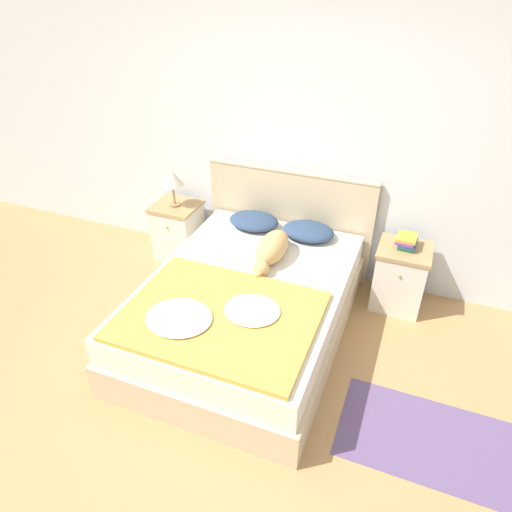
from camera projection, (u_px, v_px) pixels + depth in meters
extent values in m
plane|color=tan|center=(203.00, 433.00, 2.98)|extent=(16.00, 16.00, 0.00)
cube|color=silver|center=(306.00, 142.00, 3.95)|extent=(9.00, 0.06, 2.55)
cube|color=#C6B28E|center=(247.00, 318.00, 3.72)|extent=(1.51, 2.06, 0.29)
cube|color=silver|center=(246.00, 292.00, 3.57)|extent=(1.45, 2.00, 0.23)
cube|color=#C6B28E|center=(289.00, 221.00, 4.34)|extent=(1.59, 0.04, 1.01)
cylinder|color=#C6B28E|center=(291.00, 172.00, 4.07)|extent=(1.59, 0.06, 0.06)
cube|color=silver|center=(178.00, 232.00, 4.63)|extent=(0.41, 0.39, 0.56)
cube|color=tan|center=(176.00, 206.00, 4.47)|extent=(0.44, 0.41, 0.03)
sphere|color=tan|center=(167.00, 228.00, 4.38)|extent=(0.02, 0.02, 0.02)
cube|color=silver|center=(399.00, 278.00, 3.95)|extent=(0.41, 0.39, 0.56)
cube|color=tan|center=(405.00, 250.00, 3.79)|extent=(0.44, 0.41, 0.03)
sphere|color=tan|center=(400.00, 276.00, 3.71)|extent=(0.02, 0.02, 0.02)
ellipsoid|color=navy|center=(254.00, 221.00, 4.19)|extent=(0.46, 0.35, 0.12)
ellipsoid|color=navy|center=(308.00, 231.00, 4.03)|extent=(0.46, 0.35, 0.12)
cube|color=gold|center=(220.00, 315.00, 3.13)|extent=(1.32, 1.03, 0.04)
ellipsoid|color=silver|center=(179.00, 317.00, 3.07)|extent=(0.46, 0.41, 0.03)
ellipsoid|color=silver|center=(252.00, 310.00, 3.14)|extent=(0.40, 0.36, 0.03)
ellipsoid|color=tan|center=(273.00, 247.00, 3.72)|extent=(0.23, 0.47, 0.21)
sphere|color=tan|center=(261.00, 268.00, 3.54)|extent=(0.13, 0.13, 0.13)
ellipsoid|color=tan|center=(258.00, 273.00, 3.50)|extent=(0.06, 0.07, 0.05)
cone|color=tan|center=(257.00, 262.00, 3.53)|extent=(0.04, 0.04, 0.05)
cone|color=tan|center=(266.00, 264.00, 3.51)|extent=(0.04, 0.04, 0.05)
ellipsoid|color=tan|center=(284.00, 242.00, 3.90)|extent=(0.14, 0.21, 0.08)
cube|color=#337547|center=(406.00, 245.00, 3.80)|extent=(0.13, 0.19, 0.03)
cube|color=#285689|center=(408.00, 243.00, 3.78)|extent=(0.14, 0.20, 0.03)
cube|color=#703D7F|center=(406.00, 240.00, 3.77)|extent=(0.17, 0.21, 0.02)
cube|color=gold|center=(407.00, 237.00, 3.76)|extent=(0.17, 0.18, 0.02)
cylinder|color=#9E7A4C|center=(175.00, 205.00, 4.44)|extent=(0.11, 0.11, 0.02)
cylinder|color=#9E7A4C|center=(174.00, 194.00, 4.39)|extent=(0.02, 0.02, 0.19)
cone|color=beige|center=(172.00, 178.00, 4.29)|extent=(0.21, 0.21, 0.15)
cube|color=#604C75|center=(428.00, 439.00, 2.94)|extent=(1.13, 0.67, 0.00)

